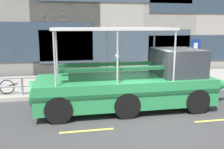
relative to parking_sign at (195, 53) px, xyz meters
The scene contains 9 objects.
ground_plane 6.20m from the parking_sign, 134.94° to the right, with size 120.00×120.00×0.00m, color #3D3D3F.
sidewalk 4.75m from the parking_sign, 161.21° to the left, with size 32.00×4.80×0.18m, color #99968E.
curb_edge 4.66m from the parking_sign, 165.61° to the right, with size 32.00×0.18×0.18m, color #B2ADA3.
lane_centreline 6.76m from the parking_sign, 129.97° to the right, with size 25.80×0.12×0.01m.
curb_guardrail 5.45m from the parking_sign, behind, with size 11.17×0.09×0.86m.
parking_sign is the anchor object (origin of this frame).
duck_tour_boat 5.31m from the parking_sign, 145.05° to the right, with size 8.88×2.56×3.34m.
pedestrian_near_bow 1.35m from the parking_sign, 158.29° to the left, with size 0.45×0.28×1.65m.
pedestrian_mid_left 4.44m from the parking_sign, 169.34° to the left, with size 0.38×0.34×1.67m.
Camera 1 is at (-3.02, -8.35, 3.42)m, focal length 39.04 mm.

